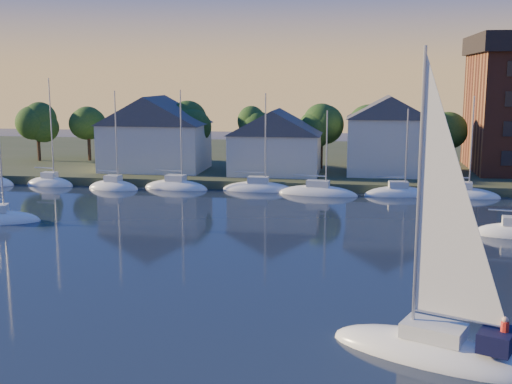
% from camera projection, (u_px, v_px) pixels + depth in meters
% --- Properties ---
extents(shoreline_land, '(160.00, 50.00, 2.00)m').
position_uv_depth(shoreline_land, '(329.00, 164.00, 97.95)').
color(shoreline_land, '#344025').
rests_on(shoreline_land, ground).
extents(wooden_dock, '(120.00, 3.00, 1.00)m').
position_uv_depth(wooden_dock, '(320.00, 189.00, 75.59)').
color(wooden_dock, brown).
rests_on(wooden_dock, ground).
extents(clubhouse_west, '(13.65, 9.45, 9.64)m').
position_uv_depth(clubhouse_west, '(155.00, 132.00, 83.74)').
color(clubhouse_west, silver).
rests_on(clubhouse_west, shoreline_land).
extents(clubhouse_centre, '(11.55, 8.40, 8.08)m').
position_uv_depth(clubhouse_centre, '(275.00, 141.00, 80.46)').
color(clubhouse_centre, silver).
rests_on(clubhouse_centre, shoreline_land).
extents(clubhouse_east, '(10.50, 8.40, 9.80)m').
position_uv_depth(clubhouse_east, '(388.00, 134.00, 80.11)').
color(clubhouse_east, silver).
rests_on(clubhouse_east, shoreline_land).
extents(tree_line, '(93.40, 5.40, 8.90)m').
position_uv_depth(tree_line, '(341.00, 122.00, 84.71)').
color(tree_line, '#362718').
rests_on(tree_line, shoreline_land).
extents(moored_fleet, '(79.50, 2.40, 12.05)m').
position_uv_depth(moored_fleet, '(284.00, 192.00, 73.27)').
color(moored_fleet, white).
rests_on(moored_fleet, ground).
extents(hero_sailboat, '(10.59, 7.02, 15.55)m').
position_uv_depth(hero_sailboat, '(436.00, 345.00, 30.19)').
color(hero_sailboat, white).
rests_on(hero_sailboat, ground).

